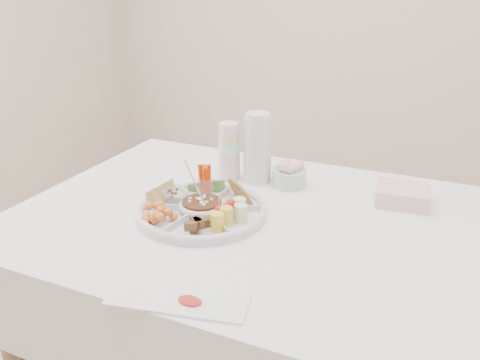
% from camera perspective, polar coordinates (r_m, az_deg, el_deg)
% --- Properties ---
extents(dining_table, '(1.52, 1.02, 0.76)m').
position_cam_1_polar(dining_table, '(1.60, 3.35, -16.79)').
color(dining_table, white).
rests_on(dining_table, floor).
extents(party_tray, '(0.50, 0.50, 0.04)m').
position_cam_1_polar(party_tray, '(1.40, -4.65, -3.41)').
color(party_tray, white).
rests_on(party_tray, dining_table).
extents(bean_dip, '(0.15, 0.15, 0.04)m').
position_cam_1_polar(bean_dip, '(1.40, -4.66, -3.14)').
color(bean_dip, '#391B0F').
rests_on(bean_dip, party_tray).
extents(tortillas, '(0.13, 0.13, 0.06)m').
position_cam_1_polar(tortillas, '(1.44, 0.03, -1.58)').
color(tortillas, '#B7662B').
rests_on(tortillas, party_tray).
extents(carrot_cucumber, '(0.14, 0.14, 0.10)m').
position_cam_1_polar(carrot_cucumber, '(1.50, -4.20, 0.19)').
color(carrot_cucumber, '#E03900').
rests_on(carrot_cucumber, party_tray).
extents(pita_raisins, '(0.13, 0.13, 0.05)m').
position_cam_1_polar(pita_raisins, '(1.47, -8.80, -1.46)').
color(pita_raisins, '#DFA87A').
rests_on(pita_raisins, party_tray).
extents(cherries, '(0.15, 0.15, 0.05)m').
position_cam_1_polar(cherries, '(1.36, -9.70, -4.02)').
color(cherries, orange).
rests_on(cherries, party_tray).
extents(granola_chunks, '(0.12, 0.12, 0.04)m').
position_cam_1_polar(granola_chunks, '(1.28, -5.26, -5.43)').
color(granola_chunks, brown).
rests_on(granola_chunks, party_tray).
extents(banana_tomato, '(0.16, 0.16, 0.10)m').
position_cam_1_polar(banana_tomato, '(1.32, -0.12, -3.30)').
color(banana_tomato, '#D2B978').
rests_on(banana_tomato, party_tray).
extents(cup_stack, '(0.09, 0.09, 0.21)m').
position_cam_1_polar(cup_stack, '(1.63, -1.34, 3.67)').
color(cup_stack, beige).
rests_on(cup_stack, dining_table).
extents(thermos, '(0.11, 0.11, 0.25)m').
position_cam_1_polar(thermos, '(1.61, 2.17, 4.02)').
color(thermos, silver).
rests_on(thermos, dining_table).
extents(flower_bowl, '(0.12, 0.12, 0.09)m').
position_cam_1_polar(flower_bowl, '(1.60, 6.01, 0.77)').
color(flower_bowl, '#AED1C0').
rests_on(flower_bowl, dining_table).
extents(napkin_stack, '(0.17, 0.15, 0.05)m').
position_cam_1_polar(napkin_stack, '(1.56, 19.22, -1.75)').
color(napkin_stack, beige).
rests_on(napkin_stack, dining_table).
extents(placemat, '(0.32, 0.16, 0.01)m').
position_cam_1_polar(placemat, '(1.06, -7.58, -14.26)').
color(placemat, silver).
rests_on(placemat, dining_table).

